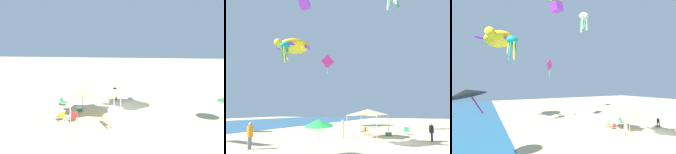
% 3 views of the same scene
% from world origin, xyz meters
% --- Properties ---
extents(ground, '(120.00, 120.00, 0.10)m').
position_xyz_m(ground, '(0.00, 0.00, -0.05)').
color(ground, beige).
extents(canopy_tent, '(3.80, 3.34, 2.77)m').
position_xyz_m(canopy_tent, '(2.59, 3.79, 2.43)').
color(canopy_tent, '#B7B7BC').
rests_on(canopy_tent, ground).
extents(folding_chair_left_of_tent, '(0.80, 0.81, 0.82)m').
position_xyz_m(folding_chair_left_of_tent, '(5.30, 4.93, 0.47)').
color(folding_chair_left_of_tent, black).
rests_on(folding_chair_left_of_tent, ground).
extents(folding_chair_right_of_tent, '(0.55, 0.63, 0.82)m').
position_xyz_m(folding_chair_right_of_tent, '(4.27, 4.83, 0.47)').
color(folding_chair_right_of_tent, black).
rests_on(folding_chair_right_of_tent, ground).
extents(folding_chair_near_cooler, '(0.68, 0.59, 0.82)m').
position_xyz_m(folding_chair_near_cooler, '(6.62, 0.71, 0.47)').
color(folding_chair_near_cooler, black).
rests_on(folding_chair_near_cooler, ground).
extents(cooler_box, '(0.64, 0.73, 0.40)m').
position_xyz_m(cooler_box, '(4.55, 2.22, 0.20)').
color(cooler_box, '#1E8C4C').
rests_on(cooler_box, ground).
extents(person_kite_handler, '(0.41, 0.41, 1.71)m').
position_xyz_m(person_kite_handler, '(1.15, 5.96, 1.00)').
color(person_kite_handler, '#C6B28C').
rests_on(person_kite_handler, ground).
extents(person_by_tent, '(0.42, 0.38, 1.59)m').
position_xyz_m(person_by_tent, '(1.77, -2.11, 0.93)').
color(person_by_tent, black).
rests_on(person_by_tent, ground).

